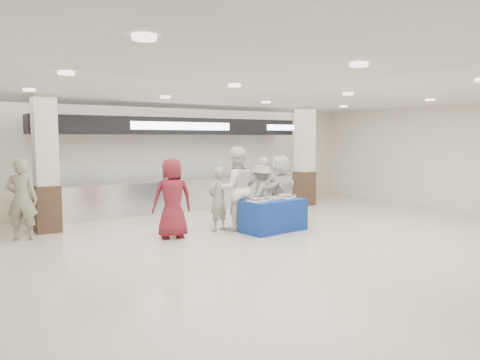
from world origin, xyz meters
TOP-DOWN VIEW (x-y plane):
  - ground at (0.00, 0.00)m, footprint 14.00×14.00m
  - serving_line at (0.00, 5.40)m, footprint 8.70×0.85m
  - column_left at (-4.00, 4.20)m, footprint 0.55×0.55m
  - column_right at (4.00, 4.20)m, footprint 0.55×0.55m
  - display_table at (0.47, 1.31)m, footprint 1.62×0.94m
  - sheet_cake_left at (-0.02, 1.27)m, footprint 0.43×0.35m
  - sheet_cake_right at (0.90, 1.41)m, footprint 0.60×0.56m
  - cupcake_tray at (0.48, 1.35)m, footprint 0.47×0.38m
  - civilian_maroon at (-1.86, 1.95)m, footprint 0.97×0.74m
  - soldier_a at (-0.62, 2.06)m, footprint 0.64×0.52m
  - chef_tall at (-0.18, 1.95)m, footprint 1.11×0.95m
  - chef_short at (0.66, 1.95)m, footprint 1.10×0.81m
  - soldier_b at (0.59, 1.95)m, footprint 1.15×0.92m
  - civilian_white at (1.20, 1.95)m, footprint 1.71×1.05m
  - soldier_bg at (-4.63, 3.60)m, footprint 0.76×0.64m

SIDE VIEW (x-z plane):
  - ground at x=0.00m, z-range 0.00..0.00m
  - display_table at x=0.47m, z-range 0.00..0.75m
  - soldier_a at x=-0.62m, z-range 0.00..1.52m
  - soldier_b at x=0.59m, z-range 0.00..1.56m
  - cupcake_tray at x=0.48m, z-range 0.75..0.82m
  - sheet_cake_left at x=-0.02m, z-range 0.75..0.84m
  - sheet_cake_right at x=0.90m, z-range 0.75..0.85m
  - chef_short at x=0.66m, z-range 0.00..1.74m
  - civilian_white at x=1.20m, z-range 0.00..1.76m
  - soldier_bg at x=-4.63m, z-range 0.00..1.77m
  - civilian_maroon at x=-1.86m, z-range 0.00..1.78m
  - chef_tall at x=-0.18m, z-range 0.00..1.99m
  - serving_line at x=0.00m, z-range -0.24..2.56m
  - column_left at x=-4.00m, z-range -0.07..3.13m
  - column_right at x=4.00m, z-range -0.07..3.13m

